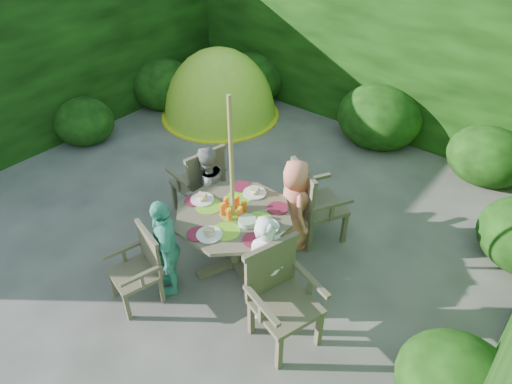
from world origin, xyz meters
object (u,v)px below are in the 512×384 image
Objects in this scene: garden_chair_back at (314,202)px; child_front at (166,247)px; garden_chair_left at (200,181)px; child_back at (294,205)px; patio_table at (234,222)px; garden_chair_front at (140,267)px; garden_chair_right at (280,295)px; child_left at (207,190)px; dome_tent at (220,115)px; child_right at (267,270)px; parasol_pole at (232,190)px.

child_front is (-0.75, -1.73, 0.06)m from garden_chair_back.
garden_chair_left is 0.83× the size of child_back.
garden_chair_left is 0.83× the size of child_front.
garden_chair_front is (-0.46, -1.01, -0.21)m from patio_table.
child_back reaches higher than garden_chair_right.
garden_chair_back is 2.20m from garden_chair_front.
child_front reaches higher than garden_chair_front.
garden_chair_front is at bearing 128.84° from garden_chair_right.
child_back is at bearing 122.22° from child_left.
dome_tent is (-2.36, 3.79, -0.45)m from garden_chair_front.
dome_tent is (-1.83, 2.32, -0.54)m from garden_chair_left.
garden_chair_right is at bearing 51.89° from child_front.
garden_chair_right is at bearing -31.89° from dome_tent.
patio_table is at bearing 94.24° from child_right.
garden_chair_left is 1.52m from garden_chair_back.
child_left is at bearing -41.30° from dome_tent.
parasol_pole reaches higher than garden_chair_left.
child_front reaches higher than garden_chair_back.
child_left reaches higher than patio_table.
child_front reaches higher than garden_chair_right.
child_left is at bearing 150.89° from child_front.
parasol_pole is 2.10× the size of garden_chair_right.
child_back is at bearing 49.32° from child_right.
child_back is (-0.11, -0.27, 0.06)m from garden_chair_back.
child_right reaches higher than patio_table.
garden_chair_right is 5.03m from dome_tent.
garden_chair_left is at bearing 83.13° from garden_chair_right.
garden_chair_front is at bearing 105.55° from child_back.
parasol_pole is at bearing 77.22° from child_left.
dome_tent is at bearing 67.40° from garden_chair_right.
garden_chair_right reaches higher than garden_chair_back.
garden_chair_front is at bearing -114.34° from parasol_pole.
patio_table is 1.72× the size of garden_chair_back.
child_left is at bearing 116.92° from garden_chair_front.
child_back is (0.78, 1.74, 0.16)m from garden_chair_front.
garden_chair_back is (-0.56, 1.45, -0.00)m from garden_chair_right.
child_right reaches higher than garden_chair_back.
child_right is (0.73, -0.32, -0.47)m from parasol_pole.
parasol_pole is 1.79× the size of child_front.
parasol_pole reaches higher than garden_chair_front.
parasol_pole is 1.86× the size of child_left.
garden_chair_back is (0.42, 1.00, -0.11)m from patio_table.
garden_chair_left is 1.34m from child_back.
child_left is 0.96× the size of child_front.
garden_chair_left reaches higher than patio_table.
garden_chair_back is 3.75m from dome_tent.
child_front is at bearing 79.31° from garden_chair_front.
child_left is (-1.16, -0.68, 0.04)m from garden_chair_back.
child_left is at bearing 60.89° from child_back.
garden_chair_front is 1.37m from child_left.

